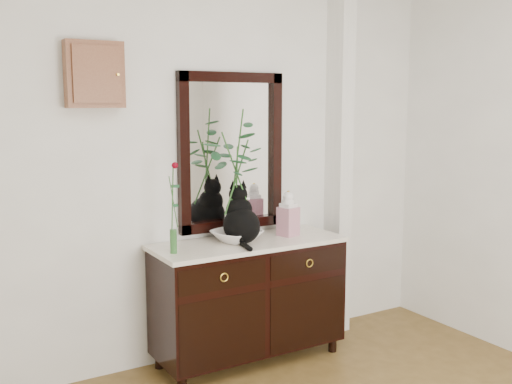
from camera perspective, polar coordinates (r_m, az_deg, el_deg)
wall_back at (r=4.17m, az=-3.64°, el=2.55°), size 3.60×0.04×2.70m
pilaster at (r=4.65m, az=7.89°, el=3.09°), size 0.12×0.20×2.70m
sideboard at (r=4.19m, az=-0.71°, el=-9.70°), size 1.33×0.52×0.82m
wall_mirror at (r=4.20m, az=-2.35°, el=3.83°), size 0.80×0.06×1.10m
key_cabinet at (r=3.80m, az=-15.13°, el=10.75°), size 0.35×0.10×0.40m
cat at (r=3.99m, az=-1.39°, el=-2.11°), size 0.34×0.39×0.39m
lotus_bowl at (r=4.06m, az=-1.83°, el=-4.21°), size 0.39×0.39×0.08m
vase_branches at (r=3.99m, az=-1.86°, el=1.74°), size 0.43×0.43×0.89m
bud_vase_rose at (r=3.73m, az=-7.94°, el=-1.46°), size 0.08×0.08×0.58m
ginger_jar at (r=4.22m, az=3.09°, el=-2.01°), size 0.15×0.15×0.32m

